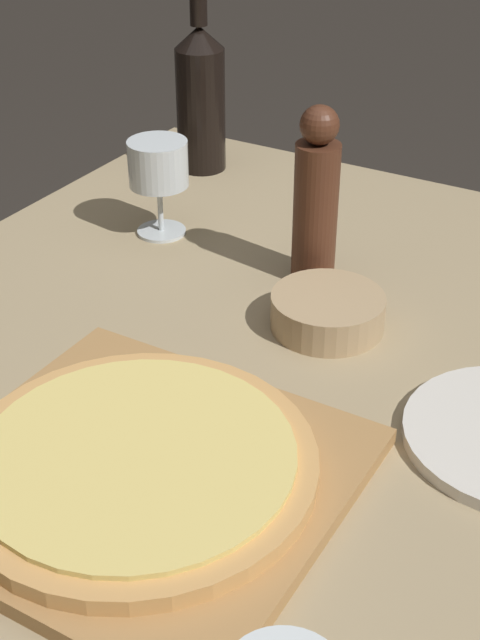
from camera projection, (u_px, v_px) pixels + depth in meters
name	position (u px, v px, depth m)	size (l,w,h in m)	color
dining_table	(202.00, 454.00, 1.04)	(0.99, 1.38, 0.76)	#9E8966
cutting_board	(138.00, 477.00, 0.86)	(0.38, 0.37, 0.02)	#A87A47
pizza	(137.00, 461.00, 0.85)	(0.35, 0.35, 0.02)	tan
wine_bottle	(201.00, 95.00, 1.48)	(0.08, 0.08, 0.33)	black
pepper_mill	(316.00, 200.00, 1.15)	(0.06, 0.06, 0.24)	#4C2819
wine_glass	(158.00, 167.00, 1.27)	(0.09, 0.09, 0.14)	silver
small_bowl	(328.00, 312.00, 1.10)	(0.14, 0.14, 0.04)	tan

